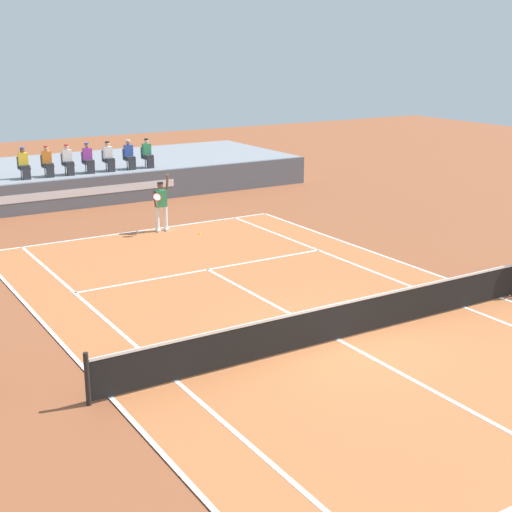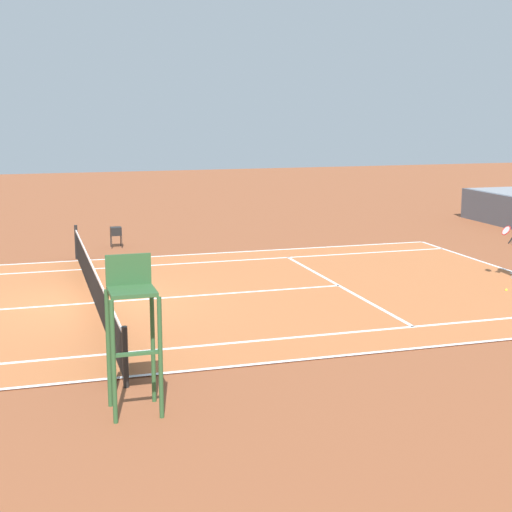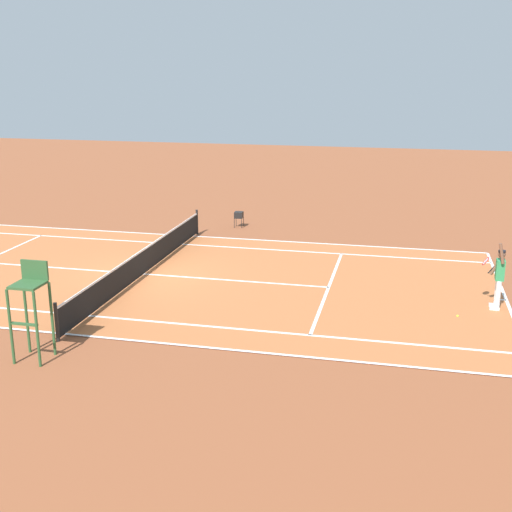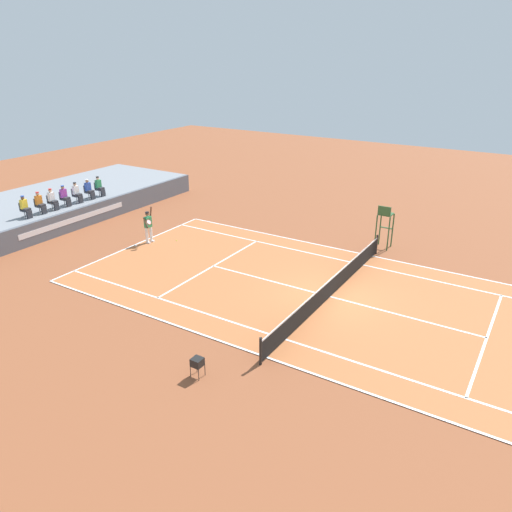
{
  "view_description": "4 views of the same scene",
  "coord_description": "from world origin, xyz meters",
  "views": [
    {
      "loc": [
        -9.81,
        -12.34,
        6.58
      ],
      "look_at": [
        0.24,
        4.02,
        1.0
      ],
      "focal_mm": 51.51,
      "sensor_mm": 36.0,
      "label": 1
    },
    {
      "loc": [
        18.43,
        -1.48,
        4.64
      ],
      "look_at": [
        0.24,
        4.02,
        1.0
      ],
      "focal_mm": 53.97,
      "sensor_mm": 36.0,
      "label": 2
    },
    {
      "loc": [
        20.39,
        8.65,
        6.92
      ],
      "look_at": [
        0.24,
        4.02,
        1.0
      ],
      "focal_mm": 46.28,
      "sensor_mm": 36.0,
      "label": 3
    },
    {
      "loc": [
        -18.14,
        -7.39,
        10.0
      ],
      "look_at": [
        0.24,
        4.02,
        1.0
      ],
      "focal_mm": 34.49,
      "sensor_mm": 36.0,
      "label": 4
    }
  ],
  "objects": [
    {
      "name": "net",
      "position": [
        0.0,
        0.0,
        0.52
      ],
      "size": [
        11.98,
        0.1,
        1.07
      ],
      "color": "black",
      "rests_on": "ground"
    },
    {
      "name": "tennis_player",
      "position": [
        0.81,
        11.48,
        0.99
      ],
      "size": [
        0.77,
        0.62,
        2.08
      ],
      "color": "white",
      "rests_on": "ground"
    },
    {
      "name": "court",
      "position": [
        0.0,
        0.0,
        0.01
      ],
      "size": [
        11.08,
        23.88,
        0.03
      ],
      "color": "#B76638",
      "rests_on": "ground"
    },
    {
      "name": "ball_hopper",
      "position": [
        -7.62,
        1.43,
        0.57
      ],
      "size": [
        0.36,
        0.36,
        0.7
      ],
      "color": "black",
      "rests_on": "ground"
    },
    {
      "name": "umpire_chair",
      "position": [
        6.99,
        0.0,
        1.56
      ],
      "size": [
        0.77,
        0.77,
        2.44
      ],
      "color": "#2D562D",
      "rests_on": "ground"
    },
    {
      "name": "tennis_ball",
      "position": [
        1.77,
        10.33,
        0.03
      ],
      "size": [
        0.07,
        0.07,
        0.07
      ],
      "primitive_type": "sphere",
      "color": "#D1E533",
      "rests_on": "ground"
    },
    {
      "name": "ground_plane",
      "position": [
        0.0,
        0.0,
        0.0
      ],
      "size": [
        80.0,
        80.0,
        0.0
      ],
      "primitive_type": "plane",
      "color": "brown"
    }
  ]
}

